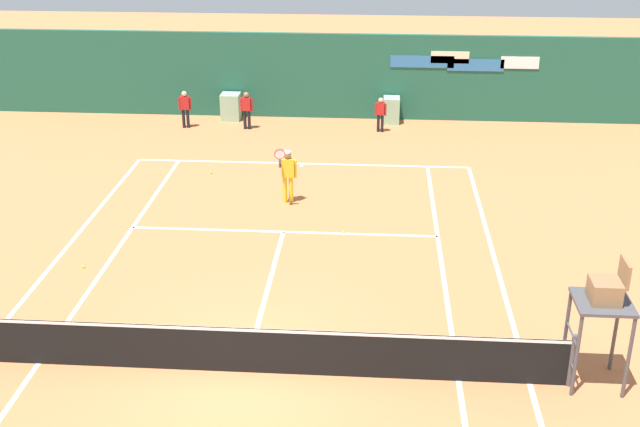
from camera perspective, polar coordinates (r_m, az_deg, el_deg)
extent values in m
plane|color=#C67042|center=(15.74, -5.26, -10.96)|extent=(80.00, 80.00, 0.00)
cube|color=white|center=(26.17, -1.27, 3.51)|extent=(10.60, 0.10, 0.01)
cube|color=white|center=(16.80, -19.06, -9.85)|extent=(0.10, 23.40, 0.01)
cube|color=white|center=(15.65, 9.66, -11.43)|extent=(0.10, 23.40, 0.01)
cube|color=white|center=(15.84, 14.43, -11.43)|extent=(0.10, 23.40, 0.01)
cube|color=white|center=(21.28, -2.58, -1.28)|extent=(8.00, 0.10, 0.01)
cube|color=white|center=(18.44, -3.71, -5.39)|extent=(0.10, 6.40, 0.01)
cube|color=white|center=(26.03, -1.30, 3.40)|extent=(0.10, 0.24, 0.01)
cylinder|color=#4C4C51|center=(15.70, 17.17, -9.79)|extent=(0.10, 0.10, 1.07)
cube|color=black|center=(15.48, -5.33, -9.50)|extent=(12.00, 0.03, 0.95)
cube|color=white|center=(15.24, -5.39, -8.09)|extent=(12.00, 0.04, 0.06)
cube|color=#1E5642|center=(30.78, -0.37, 9.60)|extent=(25.00, 0.24, 3.16)
cube|color=#2D6BA8|center=(30.64, 10.82, 10.15)|extent=(2.05, 0.02, 0.44)
cube|color=white|center=(30.84, 13.79, 10.20)|extent=(1.37, 0.02, 0.44)
cube|color=beige|center=(30.49, 9.07, 10.72)|extent=(1.38, 0.02, 0.44)
cube|color=#2D6BA8|center=(30.46, 7.14, 10.48)|extent=(2.32, 0.02, 0.44)
cube|color=#8CB793|center=(30.92, -6.25, 7.43)|extent=(0.69, 0.70, 0.98)
cube|color=#8CB793|center=(30.45, 5.00, 7.21)|extent=(0.59, 0.70, 0.95)
cylinder|color=#47474C|center=(15.30, 17.49, -9.48)|extent=(0.07, 0.07, 1.64)
cylinder|color=#47474C|center=(16.05, 16.81, -7.76)|extent=(0.07, 0.07, 1.64)
cylinder|color=#47474C|center=(15.54, 20.75, -9.43)|extent=(0.07, 0.07, 1.64)
cylinder|color=#47474C|center=(16.27, 19.93, -7.74)|extent=(0.07, 0.07, 1.64)
cylinder|color=#47474C|center=(15.84, 17.00, -9.61)|extent=(0.04, 0.81, 0.04)
cylinder|color=#47474C|center=(15.59, 17.21, -8.08)|extent=(0.04, 0.81, 0.04)
cube|color=#47474C|center=(15.37, 19.15, -5.87)|extent=(1.00, 1.00, 0.06)
cube|color=olive|center=(15.26, 19.26, -5.11)|extent=(0.52, 0.56, 0.40)
cube|color=olive|center=(15.18, 20.51, -3.87)|extent=(0.06, 0.56, 0.45)
cylinder|color=yellow|center=(23.00, -2.04, 1.69)|extent=(0.13, 0.13, 0.77)
cylinder|color=yellow|center=(23.00, -2.47, 1.68)|extent=(0.13, 0.13, 0.77)
cube|color=yellow|center=(22.77, -2.28, 3.22)|extent=(0.37, 0.24, 0.54)
sphere|color=#8C664C|center=(22.64, -2.29, 4.11)|extent=(0.21, 0.21, 0.21)
cylinder|color=white|center=(22.62, -2.30, 4.30)|extent=(0.20, 0.20, 0.06)
cylinder|color=yellow|center=(22.79, -1.74, 3.14)|extent=(0.08, 0.08, 0.52)
cylinder|color=#8C664C|center=(22.45, -2.82, 3.51)|extent=(0.15, 0.53, 0.08)
cylinder|color=black|center=(22.17, -2.81, 3.55)|extent=(0.03, 0.03, 0.22)
torus|color=#DB3838|center=(22.08, -2.83, 4.16)|extent=(0.30, 0.06, 0.30)
cylinder|color=silver|center=(22.08, -2.83, 4.16)|extent=(0.26, 0.04, 0.26)
cylinder|color=black|center=(30.15, -9.21, 6.57)|extent=(0.11, 0.11, 0.69)
cylinder|color=black|center=(30.17, -9.51, 6.56)|extent=(0.11, 0.11, 0.69)
cube|color=#AD1E1E|center=(30.00, -9.43, 7.64)|extent=(0.33, 0.22, 0.48)
sphere|color=beige|center=(29.91, -9.47, 8.26)|extent=(0.19, 0.19, 0.19)
cylinder|color=#AD1E1E|center=(29.99, -9.06, 7.59)|extent=(0.07, 0.07, 0.46)
cylinder|color=#AD1E1E|center=(30.03, -9.79, 7.56)|extent=(0.07, 0.07, 0.46)
cylinder|color=black|center=(29.71, -4.97, 6.54)|extent=(0.11, 0.11, 0.69)
cylinder|color=black|center=(29.74, -5.27, 6.55)|extent=(0.11, 0.11, 0.69)
cube|color=#AD1E1E|center=(29.56, -5.16, 7.63)|extent=(0.32, 0.19, 0.48)
sphere|color=#8C664C|center=(29.48, -5.18, 8.26)|extent=(0.19, 0.19, 0.19)
cylinder|color=#AD1E1E|center=(29.54, -4.79, 7.56)|extent=(0.07, 0.07, 0.47)
cylinder|color=#AD1E1E|center=(29.61, -5.52, 7.58)|extent=(0.07, 0.07, 0.47)
cylinder|color=black|center=(29.35, 4.36, 6.30)|extent=(0.10, 0.10, 0.63)
cylinder|color=black|center=(29.38, 4.09, 6.32)|extent=(0.10, 0.10, 0.63)
cube|color=#AD1E1E|center=(29.22, 4.26, 7.32)|extent=(0.31, 0.21, 0.44)
sphere|color=beige|center=(29.13, 4.28, 7.90)|extent=(0.17, 0.17, 0.17)
cylinder|color=#AD1E1E|center=(29.20, 4.60, 7.23)|extent=(0.07, 0.07, 0.43)
cylinder|color=#AD1E1E|center=(29.25, 3.91, 7.28)|extent=(0.07, 0.07, 0.43)
sphere|color=#CCE033|center=(21.17, 1.66, -1.31)|extent=(0.07, 0.07, 0.07)
sphere|color=#CCE033|center=(20.18, -16.19, -3.58)|extent=(0.07, 0.07, 0.07)
sphere|color=#CCE033|center=(25.52, -7.62, 2.86)|extent=(0.07, 0.07, 0.07)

